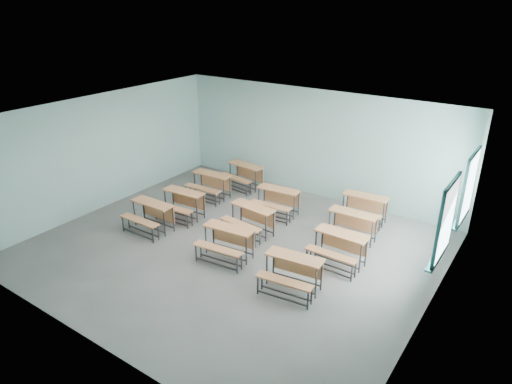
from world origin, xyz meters
TOP-DOWN VIEW (x-y plane):
  - room at (0.08, 0.03)m, footprint 9.04×8.04m
  - desk_unit_r0c0 at (-2.31, -0.47)m, footprint 1.19×0.80m
  - desk_unit_r0c1 at (0.15, -0.44)m, footprint 1.26×0.92m
  - desk_unit_r0c2 at (2.01, -0.68)m, footprint 1.27×0.93m
  - desk_unit_r1c0 at (-2.15, 0.53)m, footprint 1.23×0.87m
  - desk_unit_r1c1 at (-0.07, 0.80)m, footprint 1.25×0.90m
  - desk_unit_r1c2 at (2.38, 0.76)m, footprint 1.20×0.82m
  - desk_unit_r2c0 at (-2.38, 2.00)m, footprint 1.22×0.84m
  - desk_unit_r2c1 at (-0.11, 2.13)m, footprint 1.25×0.89m
  - desk_unit_r2c2 at (2.17, 1.90)m, footprint 1.21×0.83m
  - desk_unit_r3c0 at (-2.01, 3.20)m, footprint 1.28×0.95m
  - desk_unit_r3c2 at (2.03, 3.04)m, footprint 1.24×0.87m

SIDE VIEW (x-z plane):
  - desk_unit_r0c0 at x=-2.31m, z-range 0.13..0.87m
  - desk_unit_r0c1 at x=0.15m, z-range 0.13..0.87m
  - desk_unit_r0c2 at x=2.01m, z-range 0.13..0.87m
  - desk_unit_r1c0 at x=-2.15m, z-range 0.13..0.87m
  - desk_unit_r1c1 at x=-0.07m, z-range 0.13..0.87m
  - desk_unit_r1c2 at x=2.38m, z-range 0.13..0.87m
  - desk_unit_r2c0 at x=-2.38m, z-range 0.13..0.87m
  - desk_unit_r2c1 at x=-0.11m, z-range 0.13..0.87m
  - desk_unit_r2c2 at x=2.17m, z-range 0.13..0.87m
  - desk_unit_r3c0 at x=-2.01m, z-range 0.13..0.87m
  - desk_unit_r3c2 at x=2.03m, z-range 0.13..0.87m
  - room at x=0.08m, z-range -0.02..3.22m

